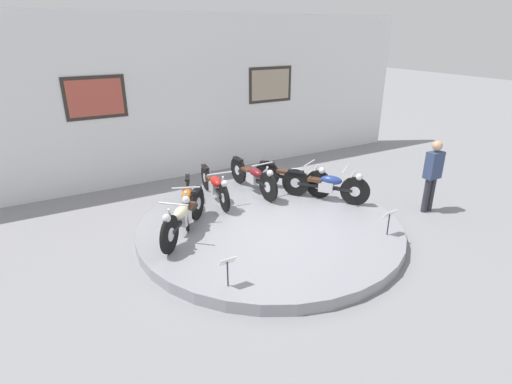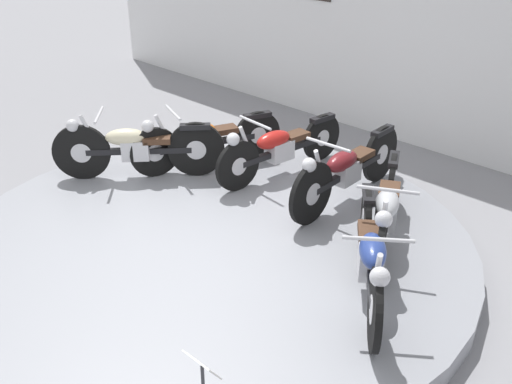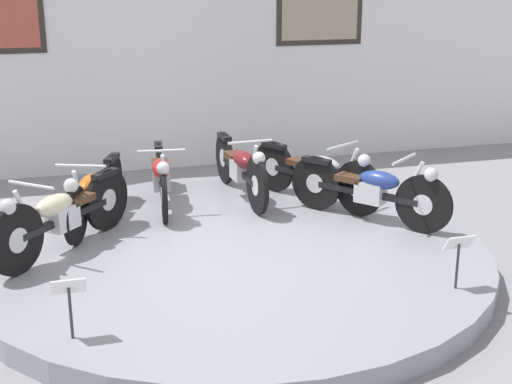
% 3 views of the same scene
% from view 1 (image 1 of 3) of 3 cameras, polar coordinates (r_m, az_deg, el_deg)
% --- Properties ---
extents(ground_plane, '(60.00, 60.00, 0.00)m').
position_cam_1_polar(ground_plane, '(8.14, 1.91, -5.63)').
color(ground_plane, gray).
extents(display_platform, '(5.23, 5.23, 0.21)m').
position_cam_1_polar(display_platform, '(8.09, 1.92, -4.96)').
color(display_platform, gray).
rests_on(display_platform, ground_plane).
extents(back_wall, '(14.00, 0.22, 4.21)m').
position_cam_1_polar(back_wall, '(11.02, -9.26, 13.12)').
color(back_wall, white).
rests_on(back_wall, ground_plane).
extents(motorcycle_cream, '(1.39, 1.55, 0.82)m').
position_cam_1_polar(motorcycle_cream, '(7.50, -10.32, -3.32)').
color(motorcycle_cream, black).
rests_on(motorcycle_cream, display_platform).
extents(motorcycle_orange, '(0.79, 1.85, 0.78)m').
position_cam_1_polar(motorcycle_orange, '(8.28, -9.77, -0.96)').
color(motorcycle_orange, black).
rests_on(motorcycle_orange, display_platform).
extents(motorcycle_red, '(0.54, 1.95, 0.78)m').
position_cam_1_polar(motorcycle_red, '(8.96, -5.90, 1.05)').
color(motorcycle_red, black).
rests_on(motorcycle_red, display_platform).
extents(motorcycle_maroon, '(0.54, 2.03, 0.81)m').
position_cam_1_polar(motorcycle_maroon, '(9.35, -0.39, 2.31)').
color(motorcycle_maroon, black).
rests_on(motorcycle_maroon, display_platform).
extents(motorcycle_silver, '(1.02, 1.78, 0.80)m').
position_cam_1_polar(motorcycle_silver, '(9.39, 5.41, 2.23)').
color(motorcycle_silver, black).
rests_on(motorcycle_silver, display_platform).
extents(motorcycle_blue, '(1.27, 1.61, 0.80)m').
position_cam_1_polar(motorcycle_blue, '(9.02, 10.04, 1.09)').
color(motorcycle_blue, black).
rests_on(motorcycle_blue, display_platform).
extents(info_placard_front_left, '(0.26, 0.11, 0.51)m').
position_cam_1_polar(info_placard_front_left, '(5.99, -4.11, -10.38)').
color(info_placard_front_left, '#333338').
rests_on(info_placard_front_left, display_platform).
extents(info_placard_front_centre, '(0.26, 0.11, 0.51)m').
position_cam_1_polar(info_placard_front_centre, '(7.80, 18.52, -3.41)').
color(info_placard_front_centre, '#333338').
rests_on(info_placard_front_centre, display_platform).
extents(visitor_standing, '(0.36, 0.22, 1.63)m').
position_cam_1_polar(visitor_standing, '(9.48, 23.91, 2.55)').
color(visitor_standing, '#2D2D38').
rests_on(visitor_standing, ground_plane).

